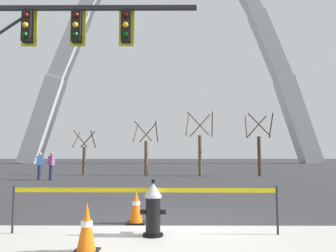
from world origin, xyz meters
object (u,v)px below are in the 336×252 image
(monument_arch, at_px, (170,50))
(pedestrian_standing_center, at_px, (51,166))
(fire_hydrant, at_px, (153,209))
(traffic_cone_by_hydrant, at_px, (136,206))
(traffic_signal_gantry, at_px, (12,49))
(pedestrian_walking_left, at_px, (40,166))
(traffic_cone_mid_sidewalk, at_px, (87,228))

(monument_arch, height_order, pedestrian_standing_center, monument_arch)
(pedestrian_standing_center, bearing_deg, fire_hydrant, -62.52)
(traffic_cone_by_hydrant, height_order, pedestrian_standing_center, pedestrian_standing_center)
(fire_hydrant, distance_m, traffic_signal_gantry, 6.43)
(traffic_cone_by_hydrant, xyz_separation_m, monument_arch, (0.75, 47.75, 19.61))
(monument_arch, distance_m, pedestrian_walking_left, 41.29)
(monument_arch, bearing_deg, traffic_signal_gantry, -95.59)
(traffic_cone_mid_sidewalk, xyz_separation_m, pedestrian_walking_left, (-6.44, 13.98, 0.46))
(monument_arch, bearing_deg, traffic_cone_by_hydrant, -90.90)
(traffic_signal_gantry, bearing_deg, traffic_cone_by_hydrant, -26.80)
(fire_hydrant, height_order, monument_arch, monument_arch)
(fire_hydrant, xyz_separation_m, pedestrian_standing_center, (-6.45, 12.40, 0.35))
(traffic_signal_gantry, bearing_deg, fire_hydrant, -35.22)
(traffic_signal_gantry, height_order, monument_arch, monument_arch)
(traffic_cone_by_hydrant, bearing_deg, pedestrian_walking_left, 120.12)
(traffic_signal_gantry, bearing_deg, traffic_cone_mid_sidewalk, -50.28)
(pedestrian_walking_left, xyz_separation_m, pedestrian_standing_center, (0.91, -0.63, 0.00))
(monument_arch, relative_size, pedestrian_walking_left, 32.40)
(fire_hydrant, height_order, pedestrian_standing_center, pedestrian_standing_center)
(traffic_cone_by_hydrant, height_order, monument_arch, monument_arch)
(monument_arch, bearing_deg, pedestrian_walking_left, -102.15)
(fire_hydrant, relative_size, traffic_cone_by_hydrant, 1.36)
(traffic_cone_by_hydrant, xyz_separation_m, traffic_signal_gantry, (-3.75, 1.89, 4.05))
(fire_hydrant, bearing_deg, traffic_cone_by_hydrant, 111.51)
(traffic_cone_mid_sidewalk, xyz_separation_m, monument_arch, (1.27, 49.74, 19.61))
(fire_hydrant, relative_size, monument_arch, 0.02)
(traffic_cone_mid_sidewalk, relative_size, traffic_signal_gantry, 0.09)
(traffic_cone_by_hydrant, distance_m, monument_arch, 51.63)
(pedestrian_standing_center, bearing_deg, traffic_signal_gantry, -76.38)
(fire_hydrant, bearing_deg, traffic_cone_mid_sidewalk, -134.37)
(traffic_signal_gantry, distance_m, pedestrian_walking_left, 11.18)
(pedestrian_walking_left, bearing_deg, fire_hydrant, -60.52)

